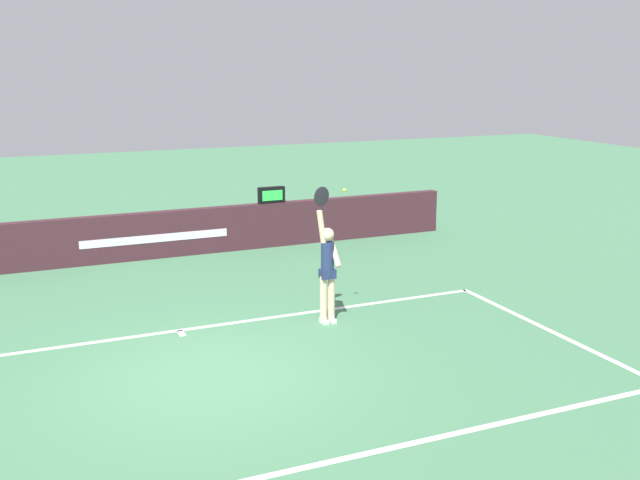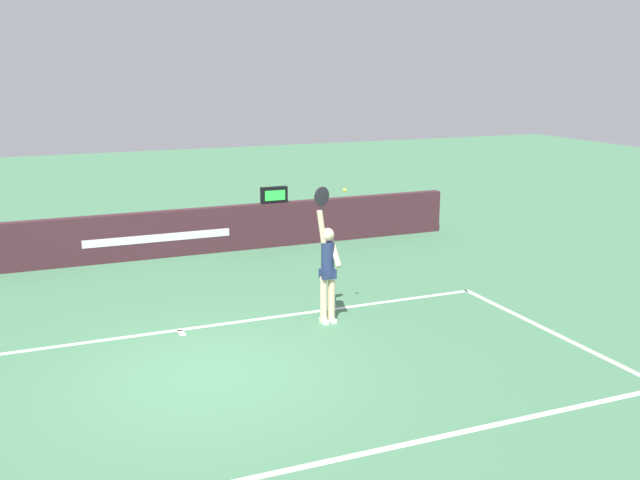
# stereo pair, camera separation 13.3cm
# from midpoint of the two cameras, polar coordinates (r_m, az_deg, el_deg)

# --- Properties ---
(ground_plane) EXTENTS (60.00, 60.00, 0.00)m
(ground_plane) POSITION_cam_midpoint_polar(r_m,az_deg,el_deg) (11.49, -8.77, -10.17)
(ground_plane) COLOR #437752
(court_lines) EXTENTS (12.06, 5.19, 0.00)m
(court_lines) POSITION_cam_midpoint_polar(r_m,az_deg,el_deg) (11.09, -8.16, -11.05)
(court_lines) COLOR white
(court_lines) RESTS_ON ground
(back_wall) EXTENTS (16.81, 0.27, 1.13)m
(back_wall) POSITION_cam_midpoint_polar(r_m,az_deg,el_deg) (18.12, -14.68, 0.20)
(back_wall) COLOR #3D2028
(back_wall) RESTS_ON ground
(speed_display) EXTENTS (0.68, 0.17, 0.41)m
(speed_display) POSITION_cam_midpoint_polar(r_m,az_deg,el_deg) (18.81, -3.96, 3.47)
(speed_display) COLOR black
(speed_display) RESTS_ON back_wall
(tennis_player) EXTENTS (0.45, 0.42, 2.52)m
(tennis_player) POSITION_cam_midpoint_polar(r_m,az_deg,el_deg) (13.21, 0.28, -2.07)
(tennis_player) COLOR beige
(tennis_player) RESTS_ON ground
(tennis_ball) EXTENTS (0.07, 0.07, 0.07)m
(tennis_ball) POSITION_cam_midpoint_polar(r_m,az_deg,el_deg) (12.99, 1.60, 3.85)
(tennis_ball) COLOR #CFDE39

